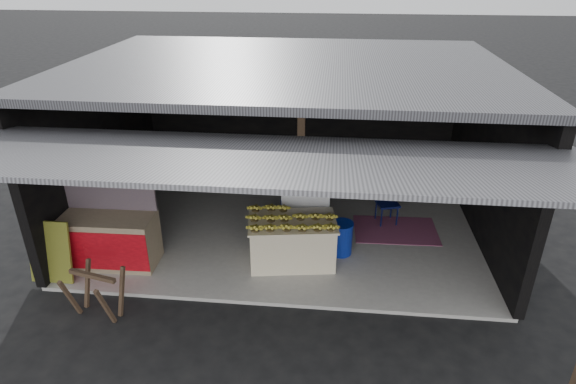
# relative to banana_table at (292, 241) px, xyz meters

# --- Properties ---
(ground) EXTENTS (80.00, 80.00, 0.00)m
(ground) POSITION_rel_banana_table_xyz_m (-0.23, -1.10, -0.45)
(ground) COLOR black
(ground) RESTS_ON ground
(concrete_slab) EXTENTS (7.00, 5.00, 0.06)m
(concrete_slab) POSITION_rel_banana_table_xyz_m (-0.23, 1.40, -0.42)
(concrete_slab) COLOR gray
(concrete_slab) RESTS_ON ground
(shophouse) EXTENTS (7.40, 7.29, 3.02)m
(shophouse) POSITION_rel_banana_table_xyz_m (-0.23, 1.71, 1.65)
(shophouse) COLOR black
(shophouse) RESTS_ON ground
(banana_table) EXTENTS (1.51, 1.06, 0.77)m
(banana_table) POSITION_rel_banana_table_xyz_m (0.00, 0.00, 0.00)
(banana_table) COLOR silver
(banana_table) RESTS_ON concrete_slab
(banana_pile) EXTENTS (1.38, 0.95, 0.15)m
(banana_pile) POSITION_rel_banana_table_xyz_m (-0.00, 0.00, 0.46)
(banana_pile) COLOR gold
(banana_pile) RESTS_ON banana_table
(white_crate) EXTENTS (0.87, 0.64, 0.91)m
(white_crate) POSITION_rel_banana_table_xyz_m (0.14, 0.88, 0.07)
(white_crate) COLOR white
(white_crate) RESTS_ON concrete_slab
(neighbor_stall) EXTENTS (1.52, 0.71, 1.55)m
(neighbor_stall) POSITION_rel_banana_table_xyz_m (-2.93, -0.32, 0.08)
(neighbor_stall) COLOR #998466
(neighbor_stall) RESTS_ON concrete_slab
(green_signboard) EXTENTS (0.66, 0.24, 0.98)m
(green_signboard) POSITION_rel_banana_table_xyz_m (-3.62, -0.87, 0.11)
(green_signboard) COLOR black
(green_signboard) RESTS_ON concrete_slab
(sawhorse) EXTENTS (0.76, 0.75, 0.71)m
(sawhorse) POSITION_rel_banana_table_xyz_m (-2.60, -1.54, 0.00)
(sawhorse) COLOR #453122
(sawhorse) RESTS_ON ground
(water_barrel) EXTENTS (0.37, 0.37, 0.55)m
(water_barrel) POSITION_rel_banana_table_xyz_m (0.79, 0.33, -0.11)
(water_barrel) COLOR #0D2393
(water_barrel) RESTS_ON concrete_slab
(plastic_chair) EXTENTS (0.47, 0.47, 0.82)m
(plastic_chair) POSITION_rel_banana_table_xyz_m (1.62, 1.54, 0.09)
(plastic_chair) COLOR #0A113A
(plastic_chair) RESTS_ON concrete_slab
(magenta_rug) EXTENTS (1.53, 1.04, 0.01)m
(magenta_rug) POSITION_rel_banana_table_xyz_m (1.80, 1.18, -0.38)
(magenta_rug) COLOR maroon
(magenta_rug) RESTS_ON concrete_slab
(picture_frames) EXTENTS (1.62, 0.04, 0.46)m
(picture_frames) POSITION_rel_banana_table_xyz_m (-0.40, 3.79, 1.48)
(picture_frames) COLOR black
(picture_frames) RESTS_ON shophouse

